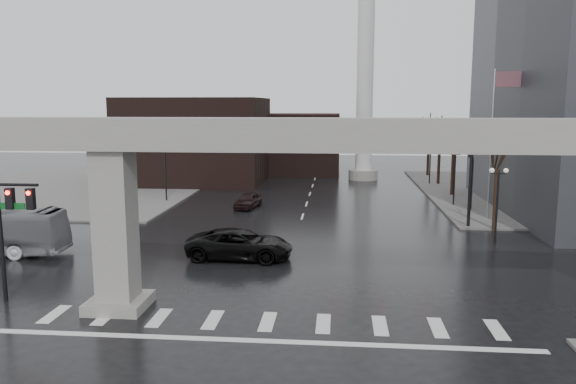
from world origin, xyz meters
name	(u,v)px	position (x,y,z in m)	size (l,w,h in m)	color
ground	(270,313)	(0.00, 0.00, 0.00)	(160.00, 160.00, 0.00)	black
sidewalk_ne	(561,194)	(26.00, 36.00, 0.07)	(28.00, 36.00, 0.15)	#64615F
sidewalk_nw	(79,187)	(-26.00, 36.00, 0.07)	(28.00, 36.00, 0.15)	#64615F
elevated_guideway	(299,161)	(1.26, 0.00, 6.88)	(48.00, 2.60, 8.70)	gray
building_far_left	(197,140)	(-14.00, 42.00, 5.00)	(16.00, 14.00, 10.00)	black
building_far_mid	(302,144)	(-2.00, 52.00, 4.00)	(10.00, 10.00, 8.00)	black
smokestack	(365,70)	(6.00, 46.00, 13.35)	(3.60, 3.60, 30.00)	silver
signal_mast_arm	(420,151)	(8.99, 18.80, 5.83)	(12.12, 0.43, 8.00)	black
signal_left_pole	(11,217)	(-12.25, 0.50, 4.07)	(2.30, 0.30, 6.00)	black
flagpole_assembly	(496,126)	(15.29, 22.00, 7.53)	(2.06, 0.12, 12.00)	silver
lamp_right_0	(498,193)	(13.50, 14.00, 3.47)	(1.22, 0.32, 5.11)	black
lamp_right_1	(455,169)	(13.50, 28.00, 3.47)	(1.22, 0.32, 5.11)	black
lamp_right_2	(430,155)	(13.50, 42.00, 3.47)	(1.22, 0.32, 5.11)	black
lamp_left_0	(105,187)	(-13.50, 14.00, 3.47)	(1.22, 0.32, 5.11)	black
lamp_left_1	(165,166)	(-13.50, 28.00, 3.47)	(1.22, 0.32, 5.11)	black
lamp_left_2	(201,153)	(-13.50, 42.00, 3.47)	(1.22, 0.32, 5.11)	black
tree_right_0	(496,194)	(14.53, 18.02, 2.79)	(1.09, 1.58, 7.50)	black
tree_right_1	(471,178)	(14.53, 26.02, 2.85)	(1.09, 1.61, 7.67)	black
tree_right_2	(453,168)	(14.53, 34.02, 2.91)	(1.10, 1.63, 7.85)	black
tree_right_3	(439,159)	(14.53, 42.02, 2.98)	(1.11, 1.66, 8.02)	black
tree_right_4	(429,153)	(14.53, 50.02, 3.04)	(1.12, 1.69, 8.19)	black
pickup_truck	(240,244)	(-2.95, 8.79, 0.89)	(2.95, 6.41, 1.78)	black
far_car	(248,200)	(-5.14, 25.40, 0.70)	(1.64, 4.09, 1.39)	black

